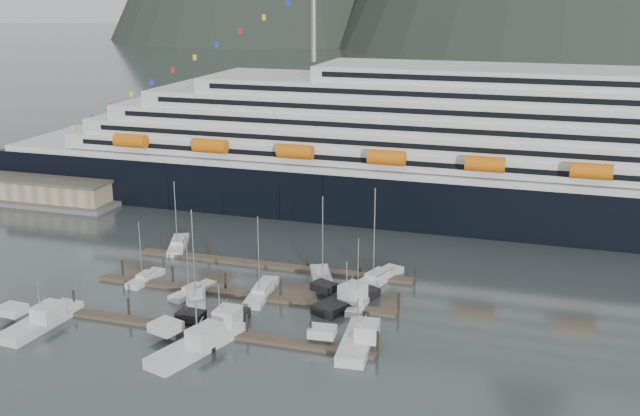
# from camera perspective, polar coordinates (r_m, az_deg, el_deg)

# --- Properties ---
(ground) EXTENTS (1600.00, 1600.00, 0.00)m
(ground) POSITION_cam_1_polar(r_m,az_deg,el_deg) (110.34, -4.25, -7.58)
(ground) COLOR #404B4B
(ground) RESTS_ON ground
(cruise_ship) EXTENTS (210.00, 30.40, 50.30)m
(cruise_ship) POSITION_cam_1_polar(r_m,az_deg,el_deg) (152.23, 14.06, 3.49)
(cruise_ship) COLOR black
(cruise_ship) RESTS_ON ground
(warehouse) EXTENTS (46.00, 20.00, 5.80)m
(warehouse) POSITION_cam_1_polar(r_m,az_deg,el_deg) (179.48, -21.01, 1.59)
(warehouse) COLOR #595956
(warehouse) RESTS_ON ground
(dock_near) EXTENTS (48.18, 2.28, 3.20)m
(dock_near) POSITION_cam_1_polar(r_m,az_deg,el_deg) (103.84, -8.86, -9.16)
(dock_near) COLOR brown
(dock_near) RESTS_ON ground
(dock_mid) EXTENTS (48.18, 2.28, 3.20)m
(dock_mid) POSITION_cam_1_polar(r_m,az_deg,el_deg) (114.56, -6.00, -6.53)
(dock_mid) COLOR brown
(dock_mid) RESTS_ON ground
(dock_far) EXTENTS (48.18, 2.28, 3.20)m
(dock_far) POSITION_cam_1_polar(r_m,az_deg,el_deg) (125.72, -3.67, -4.35)
(dock_far) COLOR brown
(dock_far) RESTS_ON ground
(sailboat_a) EXTENTS (2.81, 8.09, 10.53)m
(sailboat_a) POSITION_cam_1_polar(r_m,az_deg,el_deg) (122.64, -13.15, -5.27)
(sailboat_a) COLOR silver
(sailboat_a) RESTS_ON ground
(sailboat_b) EXTENTS (7.24, 10.88, 15.33)m
(sailboat_b) POSITION_cam_1_polar(r_m,az_deg,el_deg) (112.69, -9.43, -7.00)
(sailboat_b) COLOR silver
(sailboat_b) RESTS_ON ground
(sailboat_c) EXTENTS (4.68, 8.75, 10.02)m
(sailboat_c) POSITION_cam_1_polar(r_m,az_deg,el_deg) (116.23, -9.66, -6.30)
(sailboat_c) COLOR silver
(sailboat_c) RESTS_ON ground
(sailboat_d) EXTENTS (3.84, 11.51, 13.33)m
(sailboat_d) POSITION_cam_1_polar(r_m,az_deg,el_deg) (114.47, -4.48, -6.45)
(sailboat_d) COLOR silver
(sailboat_d) RESTS_ON ground
(sailboat_e) EXTENTS (6.33, 10.90, 12.99)m
(sailboat_e) POSITION_cam_1_polar(r_m,az_deg,el_deg) (136.81, -10.75, -2.81)
(sailboat_e) COLOR silver
(sailboat_e) RESTS_ON ground
(sailboat_f) EXTENTS (6.72, 10.50, 14.84)m
(sailboat_f) POSITION_cam_1_polar(r_m,az_deg,el_deg) (119.29, 0.15, -5.41)
(sailboat_f) COLOR silver
(sailboat_f) RESTS_ON ground
(sailboat_g) EXTENTS (6.62, 12.18, 16.19)m
(sailboat_g) POSITION_cam_1_polar(r_m,az_deg,el_deg) (119.48, 4.39, -5.42)
(sailboat_g) COLOR silver
(sailboat_g) RESTS_ON ground
(sailboat_h) EXTENTS (2.66, 8.24, 11.25)m
(sailboat_h) POSITION_cam_1_polar(r_m,az_deg,el_deg) (110.31, 2.97, -7.34)
(sailboat_h) COLOR silver
(sailboat_h) RESTS_ON ground
(trawler_a) EXTENTS (9.80, 13.55, 7.32)m
(trawler_a) POSITION_cam_1_polar(r_m,az_deg,el_deg) (110.90, -20.52, -8.00)
(trawler_a) COLOR silver
(trawler_a) RESTS_ON ground
(trawler_b) EXTENTS (9.02, 11.83, 7.63)m
(trawler_b) POSITION_cam_1_polar(r_m,az_deg,el_deg) (103.34, -7.69, -8.84)
(trawler_b) COLOR black
(trawler_b) RESTS_ON ground
(trawler_c) EXTENTS (11.89, 15.58, 7.75)m
(trawler_c) POSITION_cam_1_polar(r_m,az_deg,el_deg) (98.95, -9.39, -10.11)
(trawler_c) COLOR silver
(trawler_c) RESTS_ON ground
(trawler_d) EXTENTS (9.33, 12.59, 7.35)m
(trawler_d) POSITION_cam_1_polar(r_m,az_deg,el_deg) (98.62, 2.79, -10.01)
(trawler_d) COLOR silver
(trawler_d) RESTS_ON ground
(trawler_e) EXTENTS (10.30, 12.11, 7.55)m
(trawler_e) POSITION_cam_1_polar(r_m,az_deg,el_deg) (110.64, 1.98, -6.94)
(trawler_e) COLOR black
(trawler_e) RESTS_ON ground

